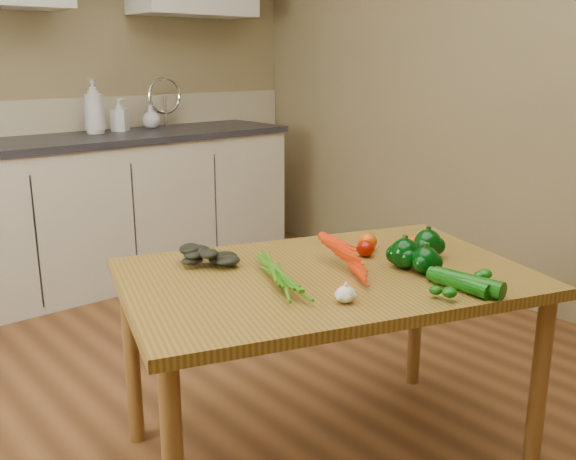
% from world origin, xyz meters
% --- Properties ---
extents(room, '(4.04, 5.04, 2.64)m').
position_xyz_m(room, '(0.00, 0.17, 1.25)').
color(room, brown).
rests_on(room, ground).
extents(counter_run, '(2.84, 0.64, 1.14)m').
position_xyz_m(counter_run, '(0.21, 2.19, 0.46)').
color(counter_run, beige).
rests_on(counter_run, ground).
extents(table, '(1.46, 1.17, 0.68)m').
position_xyz_m(table, '(0.20, -0.01, 0.61)').
color(table, olive).
rests_on(table, ground).
extents(soap_bottle_a, '(0.14, 0.14, 0.32)m').
position_xyz_m(soap_bottle_a, '(0.46, 2.28, 1.06)').
color(soap_bottle_a, silver).
rests_on(soap_bottle_a, counter_run).
extents(soap_bottle_b, '(0.13, 0.13, 0.20)m').
position_xyz_m(soap_bottle_b, '(0.63, 2.31, 1.00)').
color(soap_bottle_b, silver).
rests_on(soap_bottle_b, counter_run).
extents(soap_bottle_c, '(0.16, 0.16, 0.15)m').
position_xyz_m(soap_bottle_c, '(0.86, 2.34, 0.97)').
color(soap_bottle_c, silver).
rests_on(soap_bottle_c, counter_run).
extents(carrot_bunch, '(0.28, 0.25, 0.06)m').
position_xyz_m(carrot_bunch, '(0.18, -0.03, 0.71)').
color(carrot_bunch, red).
rests_on(carrot_bunch, table).
extents(leafy_greens, '(0.18, 0.16, 0.09)m').
position_xyz_m(leafy_greens, '(-0.04, 0.29, 0.73)').
color(leafy_greens, black).
rests_on(leafy_greens, table).
extents(garlic_bulb, '(0.06, 0.06, 0.05)m').
position_xyz_m(garlic_bulb, '(0.07, -0.23, 0.70)').
color(garlic_bulb, white).
rests_on(garlic_bulb, table).
extents(pepper_a, '(0.10, 0.10, 0.10)m').
position_xyz_m(pepper_a, '(0.43, -0.14, 0.73)').
color(pepper_a, black).
rests_on(pepper_a, table).
extents(pepper_b, '(0.10, 0.10, 0.10)m').
position_xyz_m(pepper_b, '(0.58, -0.12, 0.73)').
color(pepper_b, black).
rests_on(pepper_b, table).
extents(pepper_c, '(0.09, 0.09, 0.09)m').
position_xyz_m(pepper_c, '(0.44, -0.22, 0.72)').
color(pepper_c, black).
rests_on(pepper_c, table).
extents(tomato_a, '(0.06, 0.06, 0.06)m').
position_xyz_m(tomato_a, '(0.42, 0.03, 0.71)').
color(tomato_a, '#970E02').
rests_on(tomato_a, table).
extents(tomato_b, '(0.07, 0.07, 0.06)m').
position_xyz_m(tomato_b, '(0.48, 0.07, 0.71)').
color(tomato_b, '#CD4905').
rests_on(tomato_b, table).
extents(tomato_c, '(0.06, 0.06, 0.06)m').
position_xyz_m(tomato_c, '(0.61, -0.04, 0.71)').
color(tomato_c, '#CD4905').
rests_on(tomato_c, table).
extents(zucchini_a, '(0.08, 0.22, 0.05)m').
position_xyz_m(zucchini_a, '(0.40, -0.40, 0.71)').
color(zucchini_a, '#084307').
rests_on(zucchini_a, table).
extents(zucchini_b, '(0.05, 0.21, 0.05)m').
position_xyz_m(zucchini_b, '(0.40, -0.38, 0.70)').
color(zucchini_b, '#084307').
rests_on(zucchini_b, table).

